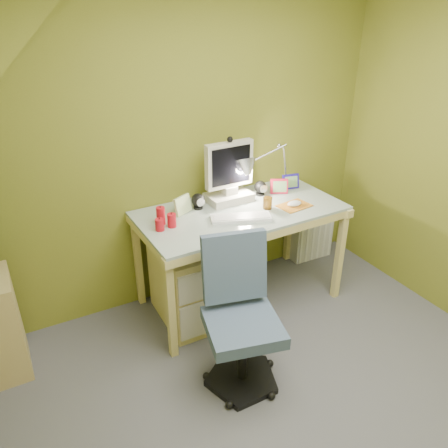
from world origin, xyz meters
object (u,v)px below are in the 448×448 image
desk_lamp (280,156)px  task_chair (243,326)px  radiator (310,238)px  desk (240,256)px  monitor (229,166)px

desk_lamp → task_chair: (-0.87, -0.94, -0.65)m
radiator → desk: bearing=-161.9°
task_chair → radiator: 1.71m
desk → radiator: 0.98m
monitor → task_chair: 1.21m
monitor → radiator: monitor is taller
radiator → task_chair: bearing=-140.6°
monitor → desk: bearing=-91.9°
task_chair → radiator: size_ratio=2.28×
task_chair → monitor: bearing=79.4°
monitor → task_chair: monitor is taller
task_chair → radiator: bearing=50.9°
desk_lamp → monitor: bearing=-172.4°
desk_lamp → radiator: desk_lamp is taller
desk → monitor: bearing=88.6°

